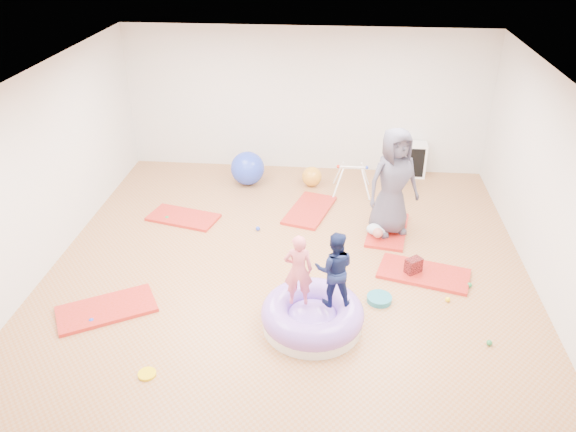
{
  "coord_description": "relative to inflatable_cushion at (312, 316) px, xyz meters",
  "views": [
    {
      "loc": [
        0.64,
        -6.52,
        4.71
      ],
      "look_at": [
        0.0,
        0.3,
        0.9
      ],
      "focal_mm": 35.0,
      "sensor_mm": 36.0,
      "label": 1
    }
  ],
  "objects": [
    {
      "name": "exercise_ball_blue",
      "position": [
        -1.46,
        4.06,
        0.16
      ],
      "size": [
        0.64,
        0.64,
        0.64
      ],
      "primitive_type": "sphere",
      "color": "blue",
      "rests_on": "ground"
    },
    {
      "name": "exercise_ball_orange",
      "position": [
        -0.24,
        4.09,
        0.03
      ],
      "size": [
        0.38,
        0.38,
        0.38
      ],
      "primitive_type": "sphere",
      "color": "gold",
      "rests_on": "ground"
    },
    {
      "name": "yellow_toy",
      "position": [
        -1.83,
        -1.04,
        -0.14
      ],
      "size": [
        0.21,
        0.21,
        0.03
      ],
      "primitive_type": "cylinder",
      "color": "yellow",
      "rests_on": "ground"
    },
    {
      "name": "child_pink",
      "position": [
        -0.19,
        0.05,
        0.71
      ],
      "size": [
        0.37,
        0.26,
        0.98
      ],
      "primitive_type": "imported",
      "rotation": [
        0.0,
        0.0,
        3.22
      ],
      "color": "#E0626E",
      "rests_on": "inflatable_cushion"
    },
    {
      "name": "room",
      "position": [
        -0.42,
        0.93,
        1.24
      ],
      "size": [
        7.01,
        8.01,
        2.81
      ],
      "color": "#A77A52",
      "rests_on": "ground"
    },
    {
      "name": "gym_mat_center_back",
      "position": [
        -0.21,
        3.05,
        -0.13
      ],
      "size": [
        0.94,
        1.36,
        0.05
      ],
      "primitive_type": "cube",
      "rotation": [
        0.0,
        0.0,
        1.29
      ],
      "color": "red",
      "rests_on": "ground"
    },
    {
      "name": "infant_play_gym",
      "position": [
        0.51,
        3.86,
        0.2
      ],
      "size": [
        0.7,
        0.67,
        0.54
      ],
      "rotation": [
        0.0,
        0.0,
        -0.3
      ],
      "color": "white",
      "rests_on": "ground"
    },
    {
      "name": "child_navy",
      "position": [
        0.25,
        0.08,
        0.72
      ],
      "size": [
        0.5,
        0.4,
        1.01
      ],
      "primitive_type": "imported",
      "rotation": [
        0.0,
        0.0,
        3.17
      ],
      "color": "#101940",
      "rests_on": "inflatable_cushion"
    },
    {
      "name": "ball_pit_balls",
      "position": [
        -0.06,
        1.03,
        -0.12
      ],
      "size": [
        5.07,
        2.81,
        0.07
      ],
      "color": "yellow",
      "rests_on": "ground"
    },
    {
      "name": "backpack",
      "position": [
        1.39,
        1.26,
        -0.02
      ],
      "size": [
        0.28,
        0.26,
        0.27
      ],
      "primitive_type": "cube",
      "rotation": [
        0.0,
        0.0,
        0.66
      ],
      "color": "maroon",
      "rests_on": "ground"
    },
    {
      "name": "balance_disc",
      "position": [
        0.88,
        0.59,
        -0.12
      ],
      "size": [
        0.34,
        0.34,
        0.08
      ],
      "primitive_type": "cylinder",
      "color": "teal",
      "rests_on": "ground"
    },
    {
      "name": "gym_mat_front_left",
      "position": [
        -2.73,
        0.05,
        -0.13
      ],
      "size": [
        1.39,
        1.17,
        0.05
      ],
      "primitive_type": "cube",
      "rotation": [
        0.0,
        0.0,
        0.53
      ],
      "color": "red",
      "rests_on": "ground"
    },
    {
      "name": "gym_mat_right",
      "position": [
        1.55,
        1.27,
        -0.13
      ],
      "size": [
        1.4,
        0.95,
        0.05
      ],
      "primitive_type": "cube",
      "rotation": [
        0.0,
        0.0,
        -0.27
      ],
      "color": "red",
      "rests_on": "ground"
    },
    {
      "name": "gym_mat_mid_left",
      "position": [
        -2.35,
        2.59,
        -0.14
      ],
      "size": [
        1.28,
        0.86,
        0.05
      ],
      "primitive_type": "cube",
      "rotation": [
        0.0,
        0.0,
        -0.25
      ],
      "color": "red",
      "rests_on": "ground"
    },
    {
      "name": "inflatable_cushion",
      "position": [
        0.0,
        0.0,
        0.0
      ],
      "size": [
        1.31,
        1.31,
        0.41
      ],
      "rotation": [
        0.0,
        0.0,
        -0.11
      ],
      "color": "white",
      "rests_on": "ground"
    },
    {
      "name": "infant",
      "position": [
        0.92,
        2.24,
        -0.0
      ],
      "size": [
        0.35,
        0.35,
        0.21
      ],
      "color": "silver",
      "rests_on": "gym_mat_rear_right"
    },
    {
      "name": "gym_mat_rear_right",
      "position": [
        1.1,
        2.48,
        -0.13
      ],
      "size": [
        0.8,
        1.29,
        0.05
      ],
      "primitive_type": "cube",
      "rotation": [
        0.0,
        0.0,
        1.4
      ],
      "color": "red",
      "rests_on": "ground"
    },
    {
      "name": "adult_caregiver",
      "position": [
        1.11,
        2.43,
        0.77
      ],
      "size": [
        1.01,
        0.86,
        1.75
      ],
      "primitive_type": "imported",
      "rotation": [
        0.0,
        0.0,
        0.43
      ],
      "color": "#474454",
      "rests_on": "gym_mat_rear_right"
    },
    {
      "name": "cube_shelf",
      "position": [
        1.62,
        4.73,
        0.18
      ],
      "size": [
        0.68,
        0.33,
        0.68
      ],
      "color": "white",
      "rests_on": "ground"
    }
  ]
}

